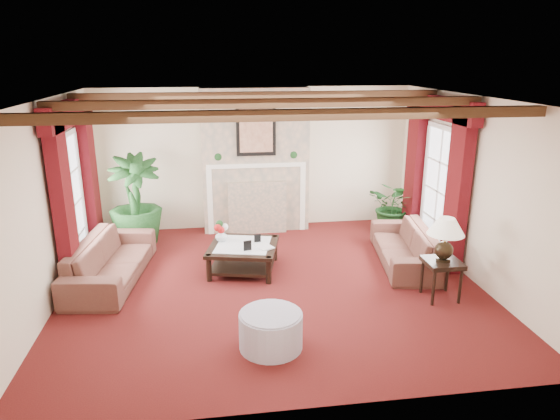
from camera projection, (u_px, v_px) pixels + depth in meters
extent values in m
plane|color=#3E0B0D|center=(273.00, 284.00, 7.39)|extent=(6.00, 6.00, 0.00)
plane|color=white|center=(272.00, 99.00, 6.60)|extent=(6.00, 6.00, 0.00)
cube|color=beige|center=(254.00, 159.00, 9.60)|extent=(6.00, 0.02, 2.70)
cube|color=beige|center=(48.00, 205.00, 6.59)|extent=(0.02, 5.50, 2.70)
cube|color=beige|center=(473.00, 189.00, 7.40)|extent=(0.02, 5.50, 2.70)
imported|color=black|center=(110.00, 253.00, 7.43)|extent=(2.33, 1.19, 0.85)
imported|color=black|center=(405.00, 240.00, 8.07)|extent=(2.20, 1.21, 0.79)
imported|color=black|center=(137.00, 220.00, 8.85)|extent=(1.58, 2.00, 0.91)
imported|color=black|center=(393.00, 212.00, 9.52)|extent=(1.84, 1.84, 0.78)
cylinder|color=#9D99AD|center=(271.00, 331.00, 5.74)|extent=(0.73, 0.73, 0.43)
imported|color=silver|center=(221.00, 236.00, 7.90)|extent=(0.28, 0.28, 0.19)
imported|color=black|center=(258.00, 240.00, 7.57)|extent=(0.23, 0.19, 0.30)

